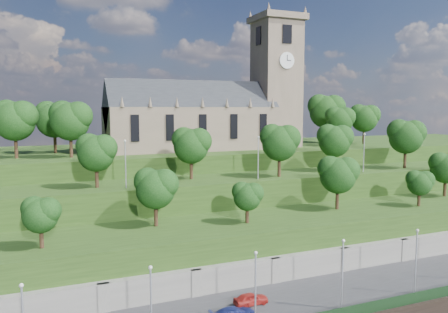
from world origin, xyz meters
name	(u,v)px	position (x,y,z in m)	size (l,w,h in m)	color
promenade	(336,301)	(0.00, 6.00, 1.00)	(160.00, 12.00, 2.00)	#2D2D30
fence	(369,308)	(0.00, 0.60, 2.60)	(160.00, 0.10, 1.20)	black
retaining_wall	(307,270)	(0.00, 11.97, 2.50)	(160.00, 2.10, 5.00)	slate
embankment_lower	(283,245)	(0.00, 18.00, 4.00)	(160.00, 12.00, 8.00)	#223D14
embankment_upper	(249,213)	(0.00, 29.00, 6.00)	(160.00, 10.00, 12.00)	#223D14
hilltop	(205,183)	(0.00, 50.00, 7.50)	(160.00, 32.00, 15.00)	#223D14
church	(216,110)	(0.79, 45.98, 22.52)	(38.60, 12.35, 27.60)	brown
trees_lower	(311,179)	(4.67, 18.72, 12.78)	(67.73, 8.36, 7.89)	black
trees_upper	(288,141)	(6.50, 28.10, 17.60)	(59.75, 8.64, 8.86)	black
trees_hilltop	(224,115)	(2.09, 45.13, 21.43)	(75.71, 16.70, 10.98)	black
lamp_posts_promenade	(342,269)	(-2.00, 2.50, 6.34)	(60.36, 0.36, 7.48)	#B2B2B7
lamp_posts_upper	(258,154)	(0.00, 26.00, 15.89)	(40.36, 0.36, 6.62)	#B2B2B7
car_left	(251,299)	(-10.31, 6.94, 2.64)	(1.51, 3.76, 1.28)	#A51F1B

